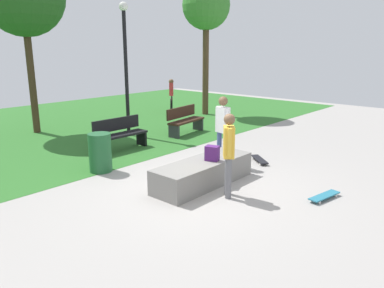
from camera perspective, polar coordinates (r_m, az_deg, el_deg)
ground_plane at (r=7.92m, az=1.15°, el=-6.88°), size 28.00×28.00×0.00m
grass_lawn at (r=14.41m, az=-24.46°, el=1.65°), size 26.60×11.63×0.01m
concrete_ledge at (r=8.13m, az=1.72°, el=-4.33°), size 2.49×0.82×0.52m
backpack_on_ledge at (r=8.04m, az=3.07°, el=-1.41°), size 0.28×0.33×0.32m
skater_performing_trick at (r=7.31m, az=5.57°, el=-0.77°), size 0.37×0.36×1.66m
skater_watching at (r=9.32m, az=4.66°, el=2.84°), size 0.25×0.43×1.72m
skateboard_by_ledge at (r=7.86m, az=19.40°, el=-7.41°), size 0.82×0.34×0.08m
skateboard_spare at (r=9.90m, az=10.16°, el=-2.30°), size 0.65×0.75×0.08m
park_bench_center_lawn at (r=10.99m, az=-10.86°, el=1.60°), size 1.61×0.49×0.91m
park_bench_near_lamppost at (r=12.83m, az=-1.10°, el=3.70°), size 1.65×0.70×0.91m
tree_tall_oak at (r=16.52m, az=2.16°, el=19.94°), size 1.98×1.98×5.53m
lamp_post at (r=12.56m, az=-10.02°, el=12.87°), size 0.28×0.28×4.24m
trash_bin at (r=9.16m, az=-13.73°, el=-1.27°), size 0.53×0.53×0.92m
cyclist_on_bicycle at (r=17.18m, az=-3.14°, el=6.95°), size 1.37×1.29×1.52m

